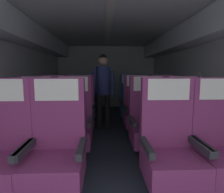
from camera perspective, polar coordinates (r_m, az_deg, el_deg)
The scene contains 19 objects.
ground at distance 3.47m, azimuth -0.89°, elevation -12.63°, with size 3.51×6.34×0.02m, color #2D3342.
fuselage_shell at distance 3.52m, azimuth -1.05°, elevation 13.06°, with size 3.39×5.99×2.10m.
seat_a_left_window at distance 1.96m, azimuth -31.63°, elevation -14.94°, with size 0.52×0.50×1.14m.
seat_a_left_aisle at distance 1.79m, azimuth -17.00°, elevation -16.28°, with size 0.52×0.50×1.14m.
seat_a_right_aisle at distance 2.06m, azimuth 31.16°, elevation -13.77°, with size 0.52×0.50×1.14m.
seat_a_right_window at distance 1.83m, azimuth 17.66°, elevation -15.67°, with size 0.52×0.50×1.14m.
seat_b_left_window at distance 2.70m, azimuth -22.58°, elevation -8.32°, with size 0.52×0.50×1.14m.
seat_b_left_aisle at distance 2.55m, azimuth -12.02°, elevation -8.77°, with size 0.52×0.50×1.14m.
seat_b_right_aisle at distance 2.75m, azimuth 21.46°, elevation -7.97°, with size 0.52×0.50×1.14m.
seat_b_right_window at distance 2.60m, azimuth 11.30°, elevation -8.47°, with size 0.52×0.50×1.14m.
seat_c_left_window at distance 3.48m, azimuth -17.96°, elevation -4.59°, with size 0.52×0.50×1.14m.
seat_c_left_aisle at distance 3.37m, azimuth -9.90°, elevation -4.70°, with size 0.52×0.50×1.14m.
seat_c_right_aisle at distance 3.52m, azimuth 15.69°, elevation -4.34°, with size 0.52×0.50×1.14m.
seat_c_right_window at distance 3.40m, azimuth 8.05°, elevation -4.55°, with size 0.52×0.50×1.14m.
seat_d_left_window at distance 4.27m, azimuth -14.96°, elevation -2.24°, with size 0.52×0.50×1.14m.
seat_d_left_aisle at distance 4.18m, azimuth -8.49°, elevation -2.27°, with size 0.52×0.50×1.14m.
seat_d_right_aisle at distance 4.31m, azimuth 12.43°, elevation -2.08°, with size 0.52×0.50×1.14m.
seat_d_right_window at distance 4.22m, azimuth 5.90°, elevation -2.15°, with size 0.52×0.50×1.14m.
flight_attendant at distance 3.74m, azimuth -2.76°, elevation 3.90°, with size 0.43×0.28×1.55m.
Camera 1 is at (-0.09, -0.29, 1.19)m, focal length 29.19 mm.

